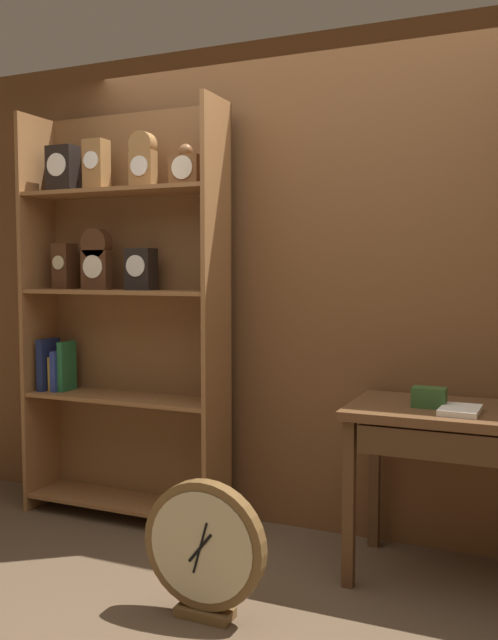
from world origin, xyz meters
name	(u,v)px	position (x,y,z in m)	size (l,w,h in m)	color
ground_plane	(202,638)	(0.00, 0.00, 0.00)	(10.00, 10.00, 0.00)	brown
back_wood_panel	(308,287)	(0.00, 1.23, 1.30)	(4.80, 0.05, 2.60)	brown
bookshelf	(121,304)	(-1.02, 0.99, 1.20)	(1.18, 0.31, 2.26)	brown
workbench	(495,435)	(0.97, 0.85, 0.68)	(1.26, 0.58, 0.78)	brown
toolbox_small	(429,397)	(0.70, 0.84, 0.83)	(0.15, 0.09, 0.09)	#2D5123
open_repair_manual	(460,410)	(0.84, 0.77, 0.80)	(0.16, 0.22, 0.03)	silver
round_clock_large	(204,548)	(-0.06, 0.14, 0.28)	(0.52, 0.11, 0.56)	brown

